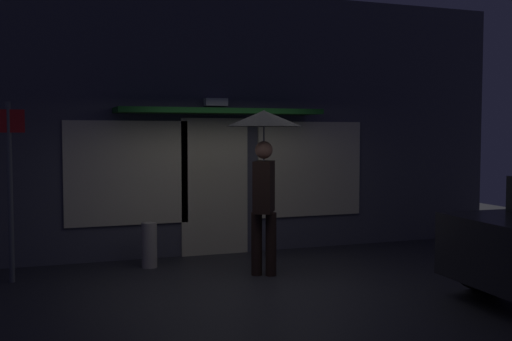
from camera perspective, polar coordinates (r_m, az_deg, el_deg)
The scene contains 5 objects.
ground_plane at distance 7.97m, azimuth 0.55°, elevation -10.73°, with size 18.00×18.00×0.00m, color #26262B.
building_facade at distance 9.95m, azimuth -4.13°, elevation 4.31°, with size 10.51×1.00×4.24m.
person_with_umbrella at distance 8.31m, azimuth 0.74°, elevation 2.08°, with size 1.04×1.04×2.27m.
street_sign_post at distance 8.57m, azimuth -22.01°, elevation -0.87°, with size 0.40×0.07×2.37m.
sidewalk_bollard at distance 9.09m, azimuth -9.93°, elevation -6.87°, with size 0.22×0.22×0.66m, color #B2A899.
Camera 1 is at (-2.69, -7.24, 1.96)m, focal length 42.83 mm.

